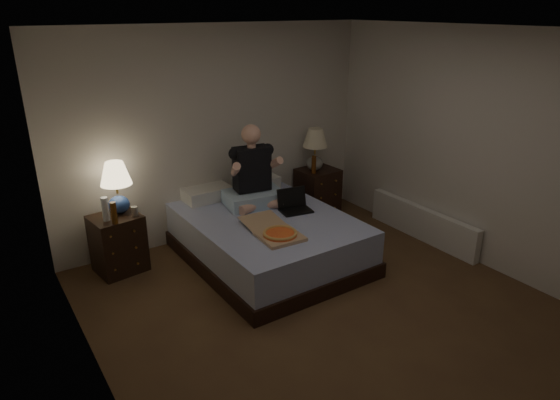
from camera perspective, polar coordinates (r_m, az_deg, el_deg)
floor at (r=4.76m, az=6.12°, el=-12.93°), size 4.00×4.50×0.00m
ceiling at (r=3.94m, az=7.61°, el=18.68°), size 4.00×4.50×0.00m
wall_back at (r=6.01m, az=-7.16°, el=7.49°), size 4.00×0.00×2.50m
wall_left at (r=3.36m, az=-20.56°, el=-5.15°), size 0.00×4.50×2.50m
wall_right at (r=5.64m, az=22.67°, el=5.08°), size 0.00×4.50×2.50m
bed at (r=5.58m, az=-1.59°, el=-4.27°), size 1.58×2.09×0.52m
nightstand_left at (r=5.59m, az=-18.01°, el=-4.74°), size 0.54×0.50×0.63m
nightstand_right at (r=6.75m, az=4.30°, el=0.91°), size 0.52×0.47×0.64m
lamp_left at (r=5.44m, az=-18.13°, el=1.32°), size 0.38×0.38×0.56m
lamp_right at (r=6.54m, az=4.02°, el=5.76°), size 0.32×0.32×0.56m
water_bottle at (r=5.34m, az=-19.34°, el=-0.98°), size 0.07×0.07×0.25m
soda_can at (r=5.40m, az=-16.28°, el=-1.24°), size 0.07×0.07×0.10m
beer_bottle_left at (r=5.24m, az=-18.46°, el=-1.42°), size 0.06×0.06×0.23m
beer_bottle_right at (r=6.47m, az=3.88°, el=4.06°), size 0.06×0.06×0.23m
person at (r=5.64m, az=-3.06°, el=3.90°), size 0.73×0.61×0.93m
laptop at (r=5.54m, az=1.84°, el=-0.18°), size 0.38×0.33×0.24m
pizza_box at (r=4.95m, az=0.01°, el=-3.95°), size 0.44×0.78×0.08m
radiator at (r=6.31m, az=15.91°, el=-2.58°), size 0.10×1.60×0.40m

